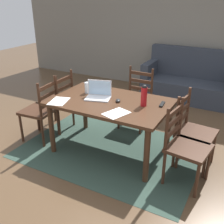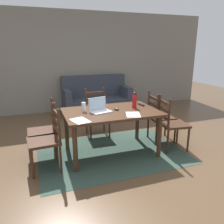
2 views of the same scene
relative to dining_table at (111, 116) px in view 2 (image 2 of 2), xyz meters
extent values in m
plane|color=brown|center=(0.00, 0.00, -0.65)|extent=(14.00, 14.00, 0.00)
cube|color=#2D4238|center=(0.00, 0.00, -0.65)|extent=(2.40, 1.69, 0.01)
cube|color=slate|center=(0.00, 3.02, 0.70)|extent=(8.00, 0.12, 2.70)
cube|color=#422819|center=(0.00, 0.00, 0.07)|extent=(1.52, 0.97, 0.04)
cylinder|color=#422819|center=(-0.68, -0.41, -0.30)|extent=(0.07, 0.07, 0.70)
cylinder|color=#422819|center=(0.68, -0.41, -0.30)|extent=(0.07, 0.07, 0.70)
cylinder|color=#422819|center=(-0.68, 0.41, -0.30)|extent=(0.07, 0.07, 0.70)
cylinder|color=#422819|center=(0.68, 0.41, -0.30)|extent=(0.07, 0.07, 0.70)
cube|color=#3D2316|center=(1.09, 0.19, -0.20)|extent=(0.48, 0.48, 0.04)
cylinder|color=#3D2316|center=(1.30, 0.37, -0.44)|extent=(0.04, 0.04, 0.43)
cylinder|color=#3D2316|center=(1.26, -0.01, -0.44)|extent=(0.04, 0.04, 0.43)
cylinder|color=#3D2316|center=(0.92, 0.40, -0.44)|extent=(0.04, 0.04, 0.43)
cylinder|color=#3D2316|center=(0.89, 0.02, -0.44)|extent=(0.04, 0.04, 0.43)
cylinder|color=#3D2316|center=(0.91, 0.40, 0.05)|extent=(0.04, 0.04, 0.50)
cylinder|color=#3D2316|center=(0.88, 0.02, 0.05)|extent=(0.04, 0.04, 0.50)
cube|color=#3D2316|center=(0.89, 0.21, -0.05)|extent=(0.06, 0.36, 0.05)
cube|color=#3D2316|center=(0.89, 0.21, 0.07)|extent=(0.06, 0.36, 0.05)
cube|color=#3D2316|center=(0.89, 0.21, 0.20)|extent=(0.06, 0.36, 0.05)
cube|color=#3D2316|center=(0.00, 0.82, -0.20)|extent=(0.45, 0.45, 0.04)
cylinder|color=#3D2316|center=(0.19, 0.62, -0.44)|extent=(0.04, 0.04, 0.43)
cylinder|color=#3D2316|center=(-0.19, 0.63, -0.44)|extent=(0.04, 0.04, 0.43)
cylinder|color=#3D2316|center=(0.19, 1.00, -0.44)|extent=(0.04, 0.04, 0.43)
cylinder|color=#3D2316|center=(-0.19, 1.01, -0.44)|extent=(0.04, 0.04, 0.43)
cylinder|color=#3D2316|center=(0.19, 1.01, 0.05)|extent=(0.04, 0.04, 0.50)
cylinder|color=#3D2316|center=(-0.19, 1.02, 0.05)|extent=(0.04, 0.04, 0.50)
cube|color=#3D2316|center=(0.00, 1.02, -0.05)|extent=(0.36, 0.03, 0.05)
cube|color=#3D2316|center=(0.00, 1.02, 0.07)|extent=(0.36, 0.03, 0.05)
cube|color=#3D2316|center=(0.00, 1.02, 0.20)|extent=(0.36, 0.03, 0.05)
cube|color=#3D2316|center=(1.09, -0.19, -0.20)|extent=(0.49, 0.49, 0.04)
cylinder|color=#3D2316|center=(1.31, -0.03, -0.44)|extent=(0.04, 0.04, 0.43)
cylinder|color=#3D2316|center=(1.26, -0.41, -0.44)|extent=(0.04, 0.04, 0.43)
cylinder|color=#3D2316|center=(0.93, 0.02, -0.44)|extent=(0.04, 0.04, 0.43)
cylinder|color=#3D2316|center=(0.88, -0.36, -0.44)|extent=(0.04, 0.04, 0.43)
cylinder|color=#3D2316|center=(0.92, 0.02, 0.05)|extent=(0.04, 0.04, 0.50)
cylinder|color=#3D2316|center=(0.87, -0.36, 0.05)|extent=(0.04, 0.04, 0.50)
cube|color=#3D2316|center=(0.89, -0.17, -0.05)|extent=(0.07, 0.36, 0.05)
cube|color=#3D2316|center=(0.89, -0.17, 0.07)|extent=(0.07, 0.36, 0.05)
cube|color=#3D2316|center=(0.89, -0.17, 0.20)|extent=(0.07, 0.36, 0.05)
cube|color=#3D2316|center=(-1.09, 0.19, -0.20)|extent=(0.45, 0.45, 0.04)
cylinder|color=#3D2316|center=(-1.28, 0.00, -0.44)|extent=(0.04, 0.04, 0.43)
cylinder|color=#3D2316|center=(-1.29, 0.38, -0.44)|extent=(0.04, 0.04, 0.43)
cylinder|color=#3D2316|center=(-0.90, 0.01, -0.44)|extent=(0.04, 0.04, 0.43)
cylinder|color=#3D2316|center=(-0.91, 0.39, -0.44)|extent=(0.04, 0.04, 0.43)
cylinder|color=#3D2316|center=(-0.89, 0.01, 0.05)|extent=(0.04, 0.04, 0.50)
cylinder|color=#3D2316|center=(-0.90, 0.39, 0.05)|extent=(0.04, 0.04, 0.50)
cube|color=#3D2316|center=(-0.89, 0.20, -0.05)|extent=(0.03, 0.36, 0.05)
cube|color=#3D2316|center=(-0.89, 0.20, 0.07)|extent=(0.03, 0.36, 0.05)
cube|color=#3D2316|center=(-0.89, 0.20, 0.20)|extent=(0.03, 0.36, 0.05)
cube|color=#3D2316|center=(-1.09, -0.19, -0.20)|extent=(0.47, 0.47, 0.04)
cylinder|color=#3D2316|center=(-1.27, -0.40, -0.44)|extent=(0.04, 0.04, 0.43)
cylinder|color=#3D2316|center=(-1.30, -0.02, -0.44)|extent=(0.04, 0.04, 0.43)
cylinder|color=#3D2316|center=(-0.89, -0.37, -0.44)|extent=(0.04, 0.04, 0.43)
cylinder|color=#3D2316|center=(-0.92, 0.01, -0.44)|extent=(0.04, 0.04, 0.43)
cylinder|color=#3D2316|center=(-0.88, -0.37, 0.05)|extent=(0.04, 0.04, 0.50)
cylinder|color=#3D2316|center=(-0.91, 0.01, 0.05)|extent=(0.04, 0.04, 0.50)
cube|color=#3D2316|center=(-0.89, -0.18, -0.05)|extent=(0.05, 0.36, 0.05)
cube|color=#3D2316|center=(-0.89, -0.18, 0.07)|extent=(0.05, 0.36, 0.05)
cube|color=#3D2316|center=(-0.89, -0.18, 0.20)|extent=(0.05, 0.36, 0.05)
cube|color=#2D333D|center=(0.46, 2.47, -0.45)|extent=(1.80, 0.80, 0.40)
cube|color=#2D333D|center=(0.46, 2.77, 0.05)|extent=(1.80, 0.20, 0.60)
cube|color=#2D333D|center=(1.28, 2.47, -0.10)|extent=(0.16, 0.80, 0.30)
cube|color=#2D333D|center=(-0.36, 2.47, -0.10)|extent=(0.16, 0.80, 0.30)
cube|color=silver|center=(-0.18, -0.02, 0.10)|extent=(0.37, 0.30, 0.02)
cube|color=silver|center=(-0.21, 0.08, 0.21)|extent=(0.31, 0.10, 0.21)
cube|color=#A5CCEA|center=(-0.21, 0.08, 0.21)|extent=(0.29, 0.09, 0.19)
cylinder|color=#A81419|center=(0.44, 0.05, 0.21)|extent=(0.08, 0.08, 0.24)
sphere|color=black|center=(0.44, 0.05, 0.33)|extent=(0.07, 0.07, 0.07)
cylinder|color=silver|center=(-0.43, 0.11, 0.17)|extent=(0.07, 0.07, 0.15)
ellipsoid|color=black|center=(0.10, 0.02, 0.11)|extent=(0.10, 0.12, 0.03)
cube|color=black|center=(0.64, 0.18, 0.10)|extent=(0.06, 0.17, 0.02)
cube|color=white|center=(0.25, -0.31, 0.09)|extent=(0.30, 0.35, 0.00)
cube|color=white|center=(-0.58, -0.33, 0.09)|extent=(0.28, 0.34, 0.00)
camera|label=1|loc=(1.55, -2.85, 1.39)|focal=43.19mm
camera|label=2|loc=(-1.16, -3.29, 1.08)|focal=35.78mm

